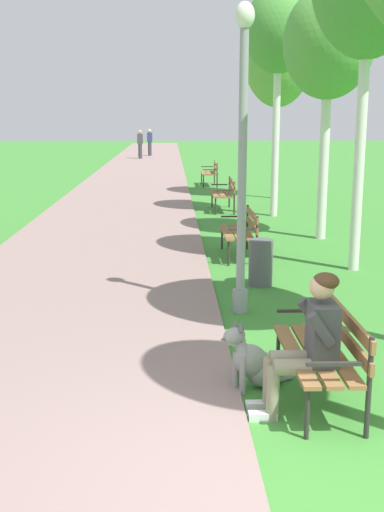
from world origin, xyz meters
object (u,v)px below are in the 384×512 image
park_bench_mid (242,229)px  park_bench_furthest (211,171)px  birch_tree_sixth (279,53)px  dog_grey (255,362)px  park_bench_far (225,192)px  lamp_post_near (242,159)px  park_bench_near (326,347)px  birch_tree_fifth (279,32)px  birch_tree_fourth (329,45)px  litter_bin (261,263)px  person_seated_on_near_bench (309,339)px  pedestrian_distant (140,144)px  pedestrian_further_distant (150,143)px

park_bench_mid → park_bench_furthest: size_ratio=1.00×
park_bench_furthest → birch_tree_sixth: bearing=-64.4°
park_bench_mid → dog_grey: park_bench_mid is taller
park_bench_far → lamp_post_near: bearing=-93.5°
park_bench_near → birch_tree_fifth: size_ratio=0.27×
birch_tree_sixth → birch_tree_fourth: bearing=-90.8°
dog_grey → birch_tree_fourth: 8.55m
park_bench_near → litter_bin: (-0.02, 3.99, -0.16)m
park_bench_mid → birch_tree_sixth: 9.31m
birch_tree_sixth → litter_bin: birch_tree_sixth is taller
birch_tree_sixth → litter_bin: (-1.86, -10.26, -3.94)m
birch_tree_fifth → litter_bin: (-1.27, -6.75, -4.10)m
person_seated_on_near_bench → birch_tree_fifth: size_ratio=0.23×
birch_tree_sixth → park_bench_furthest: bearing=115.6°
person_seated_on_near_bench → birch_tree_fourth: 8.76m
park_bench_furthest → dog_grey: 17.63m
birch_tree_fifth → birch_tree_sixth: size_ratio=0.94×
pedestrian_distant → pedestrian_further_distant: (0.47, 2.63, 0.00)m
birch_tree_sixth → pedestrian_distant: size_ratio=3.57×
birch_tree_fourth → birch_tree_sixth: (0.10, 6.58, 0.44)m
park_bench_far → litter_bin: size_ratio=2.14×
lamp_post_near → birch_tree_fourth: 5.78m
birch_tree_fourth → dog_grey: bearing=-107.5°
park_bench_mid → pedestrian_further_distant: 28.76m
park_bench_near → dog_grey: (-0.59, 0.28, -0.25)m
person_seated_on_near_bench → pedestrian_distant: 32.37m
person_seated_on_near_bench → birch_tree_fourth: size_ratio=0.25×
park_bench_mid → birch_tree_fifth: 6.33m
birch_tree_fifth → birch_tree_fourth: bearing=-80.9°
park_bench_furthest → dog_grey: size_ratio=1.95×
birch_tree_sixth → pedestrian_further_distant: bearing=102.3°
dog_grey → lamp_post_near: (0.12, 2.40, 1.72)m
person_seated_on_near_bench → litter_bin: (0.19, 4.25, -0.33)m
birch_tree_sixth → park_bench_near: bearing=-97.4°
park_bench_mid → birch_tree_fifth: (1.34, 4.77, 3.94)m
park_bench_near → birch_tree_sixth: bearing=82.6°
park_bench_near → pedestrian_further_distant: pedestrian_further_distant is taller
birch_tree_fifth → park_bench_mid: bearing=-105.7°
park_bench_furthest → lamp_post_near: lamp_post_near is taller
person_seated_on_near_bench → park_bench_near: bearing=51.0°
litter_bin → park_bench_furthest: bearing=89.5°
person_seated_on_near_bench → birch_tree_sixth: (2.05, 14.51, 3.61)m
dog_grey → pedestrian_further_distant: bearing=93.4°
litter_bin → park_bench_near: bearing=-89.8°
park_bench_far → lamp_post_near: (-0.55, -8.96, 1.47)m
lamp_post_near → birch_tree_sixth: birch_tree_sixth is taller
park_bench_furthest → litter_bin: size_ratio=2.14×
person_seated_on_near_bench → park_bench_mid: bearing=88.9°
pedestrian_distant → park_bench_mid: bearing=-83.4°
litter_bin → dog_grey: bearing=-98.7°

